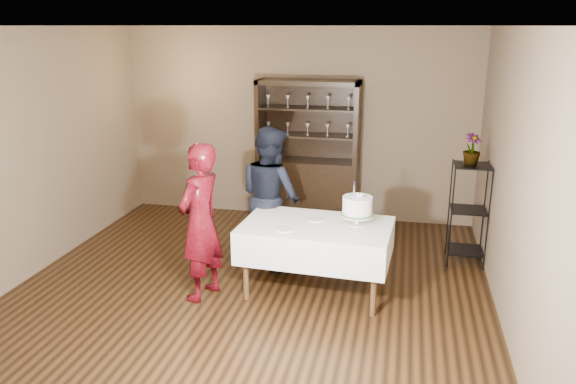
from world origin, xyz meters
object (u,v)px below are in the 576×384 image
Objects in this scene: plant_etagere at (468,210)px; cake_table at (316,241)px; man at (270,196)px; china_hutch at (308,176)px; woman at (200,222)px; potted_plant at (472,149)px; cake at (357,207)px.

plant_etagere is 1.97m from cake_table.
cake_table is at bearing 173.11° from man.
china_hutch is 1.55m from man.
woman is at bearing -163.23° from cake_table.
potted_plant reaches higher than cake_table.
potted_plant is (1.18, 1.10, 0.42)m from cake.
woman is 3.15m from potted_plant.
china_hutch reaches higher than cake.
man reaches higher than cake.
china_hutch is 1.67× the size of plant_etagere.
man is at bearing -96.16° from china_hutch.
plant_etagere is at bearing -128.97° from man.
china_hutch is 2.62m from woman.
man is 1.21m from cake.
potted_plant is at bearing 122.78° from plant_etagere.
potted_plant is (2.22, 0.51, 0.55)m from man.
plant_etagere is 2.57× the size of cake.
plant_etagere is 3.43× the size of potted_plant.
china_hutch is 2.33m from plant_etagere.
woman is 0.99× the size of man.
potted_plant reaches higher than plant_etagere.
woman is (-2.72, -1.48, 0.16)m from plant_etagere.
plant_etagere reaches higher than cake_table.
china_hutch is at bearing 102.34° from cake_table.
woman is at bearing -150.71° from potted_plant.
man is at bearing 170.54° from woman.
cake is (1.05, -0.59, 0.13)m from man.
cake_table is (0.48, -2.20, -0.09)m from china_hutch.
china_hutch is 1.23× the size of man.
plant_etagere is 0.74× the size of woman.
woman is 1.11m from man.
potted_plant is at bearing 135.23° from woman.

